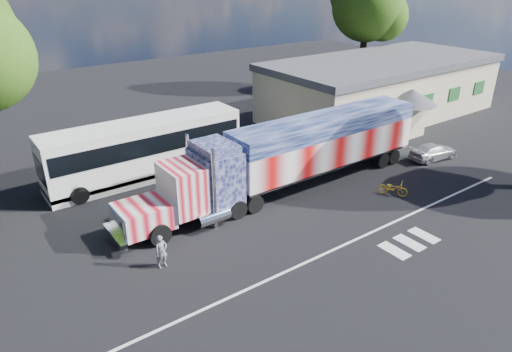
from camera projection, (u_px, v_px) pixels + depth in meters
ground at (289, 227)px, 24.56m from camera, size 100.00×100.00×0.00m
lane_markings at (363, 248)px, 22.69m from camera, size 30.00×2.67×0.01m
semi_truck at (294, 153)px, 27.99m from camera, size 21.27×3.36×4.53m
coach_bus at (145, 148)px, 29.76m from camera, size 12.96×3.02×3.77m
hall_building at (381, 87)px, 42.05m from camera, size 22.40×12.80×5.20m
parked_car at (433, 152)px, 33.00m from camera, size 4.08×2.07×1.13m
woman at (161, 252)px, 20.98m from camera, size 0.63×0.45×1.65m
bicycle at (393, 188)px, 27.79m from camera, size 1.48×1.84×0.94m
tree_far_ne at (368, 7)px, 47.85m from camera, size 7.70×7.34×12.66m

